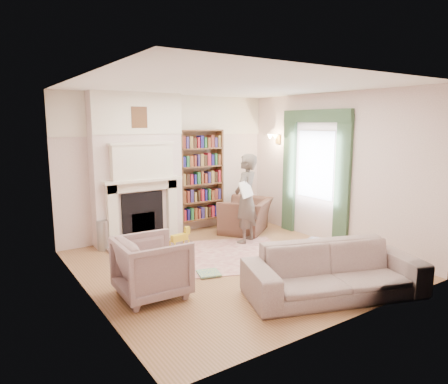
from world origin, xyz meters
TOP-DOWN VIEW (x-y plane):
  - floor at (0.00, 0.00)m, footprint 4.50×4.50m
  - ceiling at (0.00, 0.00)m, footprint 4.50×4.50m
  - wall_back at (0.00, 2.25)m, footprint 4.50×0.00m
  - wall_front at (0.00, -2.25)m, footprint 4.50×0.00m
  - wall_left at (-2.25, 0.00)m, footprint 0.00×4.50m
  - wall_right at (2.25, 0.00)m, footprint 0.00×4.50m
  - fireplace at (-0.75, 2.05)m, footprint 1.70×0.58m
  - bookcase at (0.65, 2.12)m, footprint 1.00×0.24m
  - window at (2.23, 0.40)m, footprint 0.02×0.90m
  - curtain_left at (2.20, -0.30)m, footprint 0.07×0.32m
  - curtain_right at (2.20, 1.10)m, footprint 0.07×0.32m
  - pelmet at (2.19, 0.40)m, footprint 0.09×1.70m
  - wall_sconce at (2.03, 1.50)m, footprint 0.20×0.24m
  - rug at (-0.02, 0.48)m, footprint 2.92×2.61m
  - armchair_reading at (1.35, 1.47)m, footprint 1.41×1.38m
  - armchair_left at (-1.55, -0.38)m, footprint 0.90×0.88m
  - sofa at (0.44, -1.70)m, footprint 2.49×1.62m
  - man_reading at (0.90, 0.87)m, footprint 0.74×0.66m
  - newspaper at (0.75, 0.67)m, footprint 0.44×0.32m
  - coffee_table at (0.85, -0.97)m, footprint 0.80×0.64m
  - paraffin_heater at (-1.49, 1.90)m, footprint 0.28×0.28m
  - rocking_horse at (-0.42, 1.04)m, footprint 0.51×0.25m
  - board_game at (-0.56, -0.17)m, footprint 0.39×0.39m
  - game_box_lid at (-1.10, 0.10)m, footprint 0.39×0.33m
  - comic_annuals at (0.30, -0.37)m, footprint 0.76×0.80m

SIDE VIEW (x-z plane):
  - floor at x=0.00m, z-range 0.00..0.00m
  - rug at x=-0.02m, z-range 0.00..0.01m
  - comic_annuals at x=0.30m, z-range 0.01..0.03m
  - board_game at x=-0.56m, z-range 0.01..0.04m
  - game_box_lid at x=-1.10m, z-range 0.01..0.06m
  - rocking_horse at x=-0.42m, z-range 0.00..0.43m
  - coffee_table at x=0.85m, z-range 0.00..0.45m
  - paraffin_heater at x=-1.49m, z-range 0.00..0.55m
  - sofa at x=0.44m, z-range 0.00..0.68m
  - armchair_reading at x=1.35m, z-range 0.00..0.69m
  - armchair_left at x=-1.55m, z-range 0.00..0.80m
  - man_reading at x=0.90m, z-range 0.00..1.69m
  - newspaper at x=0.75m, z-range 0.92..1.22m
  - bookcase at x=0.65m, z-range 0.25..2.10m
  - curtain_left at x=2.20m, z-range 0.00..2.40m
  - curtain_right at x=2.20m, z-range 0.00..2.40m
  - fireplace at x=-0.75m, z-range -0.01..2.79m
  - wall_back at x=0.00m, z-range -0.85..3.65m
  - wall_front at x=0.00m, z-range -0.85..3.65m
  - wall_left at x=-2.25m, z-range -0.85..3.65m
  - wall_right at x=2.25m, z-range -0.85..3.65m
  - window at x=2.23m, z-range 0.80..2.10m
  - wall_sconce at x=2.03m, z-range 1.78..2.02m
  - pelmet at x=2.19m, z-range 2.26..2.50m
  - ceiling at x=0.00m, z-range 2.80..2.80m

